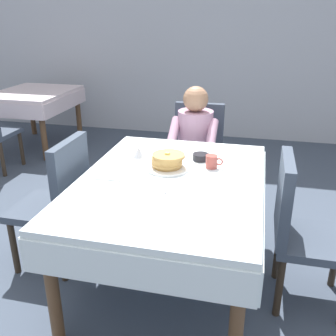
% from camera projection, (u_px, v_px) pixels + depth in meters
% --- Properties ---
extents(ground_plane, '(14.00, 14.00, 0.00)m').
position_uv_depth(ground_plane, '(171.00, 278.00, 2.61)').
color(ground_plane, '#3D4756').
extents(back_wall, '(12.00, 0.16, 3.20)m').
position_uv_depth(back_wall, '(229.00, 19.00, 5.07)').
color(back_wall, '#B2B7C1').
rests_on(back_wall, ground).
extents(dining_table_main, '(1.12, 1.52, 0.74)m').
position_uv_depth(dining_table_main, '(171.00, 192.00, 2.36)').
color(dining_table_main, silver).
rests_on(dining_table_main, ground).
extents(chair_diner, '(0.44, 0.45, 0.93)m').
position_uv_depth(chair_diner, '(197.00, 149.00, 3.47)').
color(chair_diner, '#384251').
rests_on(chair_diner, ground).
extents(diner_person, '(0.40, 0.43, 1.12)m').
position_uv_depth(diner_person, '(194.00, 140.00, 3.28)').
color(diner_person, '#B2849E').
rests_on(diner_person, ground).
extents(chair_left_side, '(0.45, 0.44, 0.93)m').
position_uv_depth(chair_left_side, '(59.00, 197.00, 2.57)').
color(chair_left_side, '#384251').
rests_on(chair_left_side, ground).
extents(chair_right_side, '(0.45, 0.44, 0.93)m').
position_uv_depth(chair_right_side, '(299.00, 224.00, 2.24)').
color(chair_right_side, '#384251').
rests_on(chair_right_side, ground).
extents(plate_breakfast, '(0.28, 0.28, 0.02)m').
position_uv_depth(plate_breakfast, '(167.00, 168.00, 2.47)').
color(plate_breakfast, white).
rests_on(plate_breakfast, dining_table_main).
extents(breakfast_stack, '(0.21, 0.21, 0.10)m').
position_uv_depth(breakfast_stack, '(167.00, 160.00, 2.45)').
color(breakfast_stack, tan).
rests_on(breakfast_stack, plate_breakfast).
extents(cup_coffee, '(0.11, 0.08, 0.08)m').
position_uv_depth(cup_coffee, '(212.00, 162.00, 2.48)').
color(cup_coffee, '#B24C42').
rests_on(cup_coffee, dining_table_main).
extents(bowl_butter, '(0.11, 0.11, 0.04)m').
position_uv_depth(bowl_butter, '(201.00, 157.00, 2.61)').
color(bowl_butter, black).
rests_on(bowl_butter, dining_table_main).
extents(syrup_pitcher, '(0.08, 0.08, 0.07)m').
position_uv_depth(syrup_pitcher, '(139.00, 152.00, 2.66)').
color(syrup_pitcher, silver).
rests_on(syrup_pitcher, dining_table_main).
extents(fork_left_of_plate, '(0.02, 0.18, 0.00)m').
position_uv_depth(fork_left_of_plate, '(138.00, 167.00, 2.49)').
color(fork_left_of_plate, silver).
rests_on(fork_left_of_plate, dining_table_main).
extents(knife_right_of_plate, '(0.02, 0.20, 0.00)m').
position_uv_depth(knife_right_of_plate, '(196.00, 173.00, 2.41)').
color(knife_right_of_plate, silver).
rests_on(knife_right_of_plate, dining_table_main).
extents(spoon_near_edge, '(0.15, 0.04, 0.00)m').
position_uv_depth(spoon_near_edge, '(155.00, 191.00, 2.16)').
color(spoon_near_edge, silver).
rests_on(spoon_near_edge, dining_table_main).
extents(napkin_folded, '(0.18, 0.13, 0.01)m').
position_uv_depth(napkin_folded, '(111.00, 176.00, 2.35)').
color(napkin_folded, white).
rests_on(napkin_folded, dining_table_main).
extents(background_table_far, '(0.92, 1.12, 0.74)m').
position_uv_depth(background_table_far, '(34.00, 100.00, 4.97)').
color(background_table_far, silver).
rests_on(background_table_far, ground).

